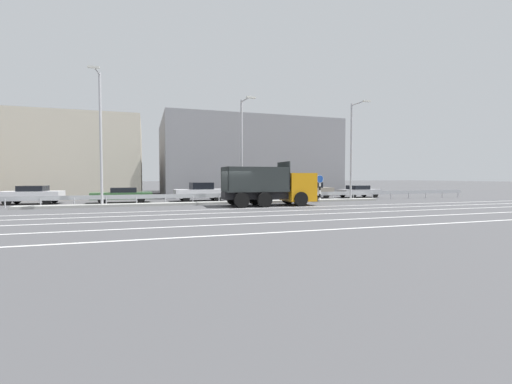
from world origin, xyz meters
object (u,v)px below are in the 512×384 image
at_px(street_lamp_1, 100,133).
at_px(street_lamp_2, 242,146).
at_px(dump_truck, 279,189).
at_px(parked_car_5, 310,190).
at_px(street_lamp_3, 352,147).
at_px(parked_car_1, 32,195).
at_px(median_road_sign, 320,188).
at_px(parked_car_6, 359,191).
at_px(church_tower, 186,155).
at_px(parked_car_2, 122,195).
at_px(parked_car_4, 258,191).
at_px(parked_car_3, 200,192).

bearing_deg(street_lamp_1, street_lamp_2, -0.92).
height_order(dump_truck, parked_car_5, dump_truck).
relative_size(street_lamp_3, parked_car_1, 1.96).
xyz_separation_m(dump_truck, median_road_sign, (4.83, 2.70, -0.05)).
xyz_separation_m(parked_car_5, parked_car_6, (5.34, -0.51, -0.14)).
xyz_separation_m(street_lamp_3, church_tower, (-11.55, 25.66, 0.67)).
bearing_deg(street_lamp_1, parked_car_2, 73.99).
bearing_deg(parked_car_1, parked_car_2, -91.43).
relative_size(dump_truck, parked_car_5, 1.49).
bearing_deg(street_lamp_3, church_tower, 114.24).
bearing_deg(church_tower, parked_car_4, -78.48).
height_order(dump_truck, parked_car_1, dump_truck).
distance_m(median_road_sign, street_lamp_1, 17.66).
bearing_deg(church_tower, street_lamp_2, -86.97).
xyz_separation_m(street_lamp_1, church_tower, (8.85, 25.75, 0.30)).
relative_size(parked_car_1, parked_car_4, 1.02).
bearing_deg(street_lamp_3, parked_car_1, 170.46).
xyz_separation_m(parked_car_2, parked_car_3, (6.43, 0.21, 0.14)).
relative_size(parked_car_2, parked_car_3, 1.05).
distance_m(dump_truck, parked_car_2, 13.02).
height_order(median_road_sign, parked_car_5, median_road_sign).
bearing_deg(parked_car_5, church_tower, 28.46).
bearing_deg(dump_truck, church_tower, -171.99).
height_order(parked_car_3, parked_car_6, parked_car_3).
distance_m(parked_car_2, church_tower, 23.66).
distance_m(street_lamp_1, parked_car_5, 19.61).
xyz_separation_m(parked_car_4, parked_car_6, (10.74, -0.53, -0.10)).
bearing_deg(parked_car_4, parked_car_5, 85.23).
xyz_separation_m(street_lamp_3, parked_car_3, (-12.85, 4.03, -3.99)).
distance_m(parked_car_1, parked_car_4, 18.61).
relative_size(parked_car_3, parked_car_4, 1.07).
bearing_deg(median_road_sign, parked_car_3, 157.34).
distance_m(parked_car_3, church_tower, 22.16).
bearing_deg(median_road_sign, parked_car_2, 166.65).
xyz_separation_m(street_lamp_2, church_tower, (-1.37, 25.91, 0.91)).
xyz_separation_m(street_lamp_3, parked_car_4, (-7.25, 4.55, -4.04)).
bearing_deg(parked_car_5, parked_car_6, -91.63).
distance_m(dump_truck, parked_car_1, 19.18).
height_order(street_lamp_3, parked_car_1, street_lamp_3).
relative_size(street_lamp_1, parked_car_4, 2.19).
bearing_deg(parked_car_5, dump_truck, 143.30).
bearing_deg(parked_car_1, parked_car_4, -86.22).
distance_m(parked_car_6, church_tower, 26.79).
distance_m(street_lamp_2, parked_car_6, 14.84).
bearing_deg(dump_truck, parked_car_4, 174.80).
relative_size(street_lamp_3, parked_car_3, 1.88).
xyz_separation_m(parked_car_2, church_tower, (7.73, 21.84, 4.81)).
bearing_deg(median_road_sign, dump_truck, -150.78).
height_order(street_lamp_2, parked_car_1, street_lamp_2).
distance_m(parked_car_3, parked_car_6, 16.34).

